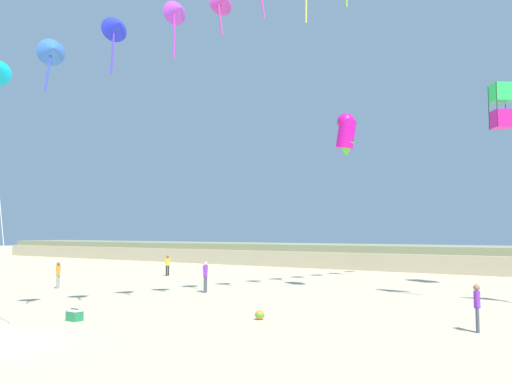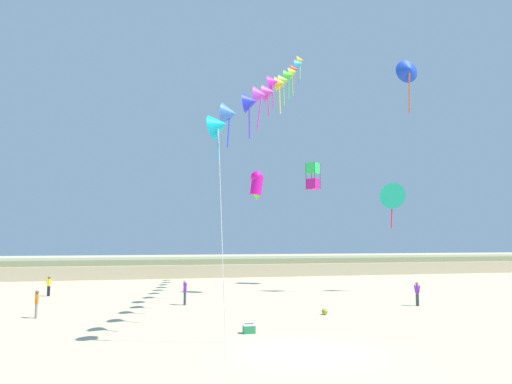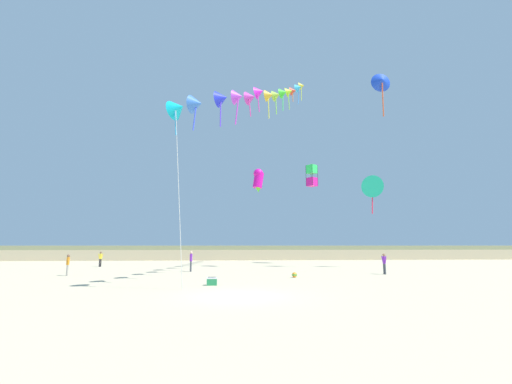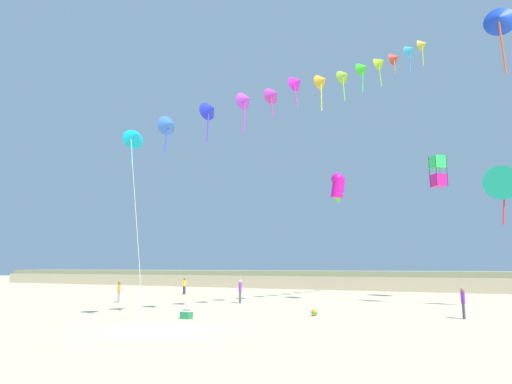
{
  "view_description": "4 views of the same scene",
  "coord_description": "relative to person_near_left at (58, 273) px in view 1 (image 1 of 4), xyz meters",
  "views": [
    {
      "loc": [
        16.24,
        -8.56,
        3.32
      ],
      "look_at": [
        3.23,
        9.62,
        5.01
      ],
      "focal_mm": 38.0,
      "sensor_mm": 36.0,
      "label": 1
    },
    {
      "loc": [
        -5.99,
        -17.6,
        4.46
      ],
      "look_at": [
        1.1,
        13.88,
        7.84
      ],
      "focal_mm": 32.0,
      "sensor_mm": 36.0,
      "label": 2
    },
    {
      "loc": [
        -0.36,
        -15.69,
        2.24
      ],
      "look_at": [
        1.53,
        10.24,
        6.29
      ],
      "focal_mm": 24.0,
      "sensor_mm": 36.0,
      "label": 3
    },
    {
      "loc": [
        12.78,
        -16.01,
        2.69
      ],
      "look_at": [
        -0.16,
        9.96,
        7.44
      ],
      "focal_mm": 32.0,
      "sensor_mm": 36.0,
      "label": 4
    }
  ],
  "objects": [
    {
      "name": "person_far_left",
      "position": [
        8.64,
        3.44,
        0.09
      ],
      "size": [
        0.25,
        0.6,
        1.72
      ],
      "color": "#474C56",
      "rests_on": "ground"
    },
    {
      "name": "person_near_right",
      "position": [
        -1.58,
        10.75,
        0.0
      ],
      "size": [
        0.43,
        0.45,
        1.57
      ],
      "color": "black",
      "rests_on": "ground"
    },
    {
      "name": "beach_ball",
      "position": [
        16.52,
        -2.47,
        -0.72
      ],
      "size": [
        0.36,
        0.36,
        0.36
      ],
      "color": "orange",
      "rests_on": "ground"
    },
    {
      "name": "beach_cooler",
      "position": [
        11.0,
        -6.79,
        -0.69
      ],
      "size": [
        0.58,
        0.41,
        0.46
      ],
      "color": "#23844C",
      "rests_on": "ground"
    },
    {
      "name": "person_mid_center",
      "position": [
        23.99,
        -0.42,
        0.02
      ],
      "size": [
        0.22,
        0.56,
        1.6
      ],
      "color": "#474C56",
      "rests_on": "ground"
    },
    {
      "name": "large_kite_high_solo",
      "position": [
        22.08,
        14.59,
        9.94
      ],
      "size": [
        1.48,
        1.48,
        2.67
      ],
      "color": "#DA1B8E"
    },
    {
      "name": "dune_ridge",
      "position": [
        12.41,
        29.71,
        0.17
      ],
      "size": [
        120.0,
        9.82,
        2.16
      ],
      "color": "#BFAE8B",
      "rests_on": "ground"
    },
    {
      "name": "person_near_left",
      "position": [
        0.0,
        0.0,
        0.0
      ],
      "size": [
        0.32,
        0.52,
        1.56
      ],
      "color": "gray",
      "rests_on": "ground"
    },
    {
      "name": "large_kite_low_lead",
      "position": [
        14.87,
        8.57,
        8.18
      ],
      "size": [
        1.43,
        1.26,
        2.53
      ],
      "color": "#E1119F"
    }
  ]
}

